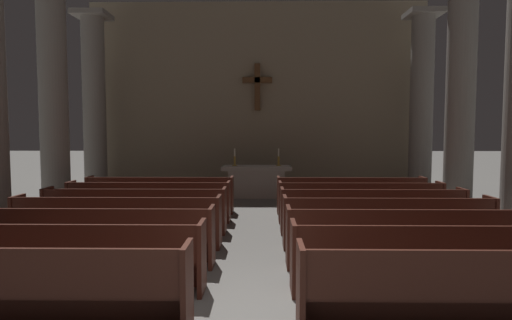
{
  "coord_description": "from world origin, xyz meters",
  "views": [
    {
      "loc": [
        0.2,
        -4.45,
        2.14
      ],
      "look_at": [
        0.0,
        7.99,
        1.28
      ],
      "focal_mm": 30.08,
      "sensor_mm": 36.0,
      "label": 1
    }
  ],
  "objects_px": {
    "pew_right_row_6": "(360,202)",
    "column_right_third": "(460,101)",
    "candlestick_left": "(235,160)",
    "pew_left_row_7": "(160,195)",
    "pew_right_row_1": "(478,290)",
    "pew_left_row_1": "(13,287)",
    "pew_right_row_4": "(387,222)",
    "pew_right_row_2": "(436,258)",
    "pew_right_row_5": "(372,211)",
    "column_left_third": "(54,102)",
    "pew_left_row_6": "(149,202)",
    "column_right_fourth": "(421,107)",
    "pew_left_row_4": "(118,221)",
    "column_left_fourth": "(94,107)",
    "pew_right_row_3": "(408,237)",
    "pew_left_row_3": "(94,236)",
    "pew_right_row_7": "(350,195)",
    "altar": "(257,181)",
    "pew_left_row_5": "(135,210)",
    "pew_left_row_2": "(61,257)",
    "candlestick_right": "(279,161)"
  },
  "relations": [
    {
      "from": "pew_right_row_4",
      "to": "candlestick_left",
      "type": "relative_size",
      "value": 6.81
    },
    {
      "from": "pew_left_row_2",
      "to": "pew_left_row_4",
      "type": "relative_size",
      "value": 1.0
    },
    {
      "from": "column_left_fourth",
      "to": "column_right_fourth",
      "type": "relative_size",
      "value": 1.0
    },
    {
      "from": "column_left_third",
      "to": "column_left_fourth",
      "type": "xyz_separation_m",
      "value": [
        0.0,
        2.76,
        0.0
      ]
    },
    {
      "from": "candlestick_left",
      "to": "candlestick_right",
      "type": "distance_m",
      "value": 1.4
    },
    {
      "from": "pew_left_row_4",
      "to": "pew_left_row_1",
      "type": "bearing_deg",
      "value": -90.0
    },
    {
      "from": "pew_left_row_7",
      "to": "column_right_third",
      "type": "distance_m",
      "value": 8.18
    },
    {
      "from": "pew_left_row_5",
      "to": "pew_right_row_4",
      "type": "xyz_separation_m",
      "value": [
        4.91,
        -1.09,
        0.0
      ]
    },
    {
      "from": "pew_right_row_1",
      "to": "column_right_fourth",
      "type": "xyz_separation_m",
      "value": [
        2.9,
        9.69,
        2.42
      ]
    },
    {
      "from": "pew_left_row_4",
      "to": "pew_right_row_3",
      "type": "distance_m",
      "value": 5.03
    },
    {
      "from": "pew_left_row_7",
      "to": "pew_right_row_5",
      "type": "bearing_deg",
      "value": -24.02
    },
    {
      "from": "pew_left_row_1",
      "to": "column_right_third",
      "type": "height_order",
      "value": "column_right_third"
    },
    {
      "from": "pew_right_row_1",
      "to": "column_left_third",
      "type": "height_order",
      "value": "column_left_third"
    },
    {
      "from": "pew_right_row_4",
      "to": "column_right_third",
      "type": "bearing_deg",
      "value": 51.57
    },
    {
      "from": "pew_right_row_7",
      "to": "column_right_fourth",
      "type": "height_order",
      "value": "column_right_fourth"
    },
    {
      "from": "pew_left_row_4",
      "to": "pew_right_row_7",
      "type": "height_order",
      "value": "same"
    },
    {
      "from": "pew_left_row_4",
      "to": "candlestick_right",
      "type": "bearing_deg",
      "value": 61.95
    },
    {
      "from": "pew_right_row_5",
      "to": "pew_right_row_6",
      "type": "relative_size",
      "value": 1.0
    },
    {
      "from": "pew_left_row_7",
      "to": "pew_right_row_1",
      "type": "height_order",
      "value": "same"
    },
    {
      "from": "pew_left_row_1",
      "to": "candlestick_left",
      "type": "height_order",
      "value": "candlestick_left"
    },
    {
      "from": "pew_right_row_4",
      "to": "pew_right_row_2",
      "type": "bearing_deg",
      "value": -90.0
    },
    {
      "from": "pew_right_row_3",
      "to": "pew_right_row_7",
      "type": "xyz_separation_m",
      "value": [
        0.0,
        4.38,
        0.0
      ]
    },
    {
      "from": "column_right_third",
      "to": "candlestick_left",
      "type": "height_order",
      "value": "column_right_third"
    },
    {
      "from": "pew_right_row_5",
      "to": "column_right_third",
      "type": "xyz_separation_m",
      "value": [
        2.9,
        2.56,
        2.42
      ]
    },
    {
      "from": "pew_left_row_2",
      "to": "pew_left_row_6",
      "type": "xyz_separation_m",
      "value": [
        0.0,
        4.38,
        0.0
      ]
    },
    {
      "from": "pew_left_row_3",
      "to": "pew_right_row_7",
      "type": "height_order",
      "value": "same"
    },
    {
      "from": "pew_right_row_3",
      "to": "pew_left_row_1",
      "type": "bearing_deg",
      "value": -155.98
    },
    {
      "from": "pew_left_row_1",
      "to": "pew_left_row_7",
      "type": "distance_m",
      "value": 6.56
    },
    {
      "from": "pew_left_row_2",
      "to": "pew_left_row_7",
      "type": "bearing_deg",
      "value": 90.0
    },
    {
      "from": "pew_right_row_6",
      "to": "candlestick_right",
      "type": "distance_m",
      "value": 4.18
    },
    {
      "from": "pew_right_row_6",
      "to": "column_right_third",
      "type": "distance_m",
      "value": 4.05
    },
    {
      "from": "pew_right_row_4",
      "to": "column_right_fourth",
      "type": "relative_size",
      "value": 0.63
    },
    {
      "from": "column_left_third",
      "to": "pew_left_row_6",
      "type": "bearing_deg",
      "value": -26.82
    },
    {
      "from": "column_left_third",
      "to": "pew_right_row_1",
      "type": "bearing_deg",
      "value": -41.61
    },
    {
      "from": "pew_left_row_7",
      "to": "column_right_third",
      "type": "bearing_deg",
      "value": 2.72
    },
    {
      "from": "pew_left_row_2",
      "to": "column_right_fourth",
      "type": "xyz_separation_m",
      "value": [
        7.81,
        8.6,
        2.42
      ]
    },
    {
      "from": "pew_left_row_2",
      "to": "column_left_fourth",
      "type": "bearing_deg",
      "value": 108.63
    },
    {
      "from": "candlestick_left",
      "to": "column_right_third",
      "type": "bearing_deg",
      "value": -20.52
    },
    {
      "from": "pew_left_row_5",
      "to": "column_left_fourth",
      "type": "bearing_deg",
      "value": 118.6
    },
    {
      "from": "altar",
      "to": "pew_left_row_1",
      "type": "bearing_deg",
      "value": -104.94
    },
    {
      "from": "pew_right_row_6",
      "to": "column_left_fourth",
      "type": "relative_size",
      "value": 0.63
    },
    {
      "from": "pew_left_row_4",
      "to": "pew_left_row_7",
      "type": "bearing_deg",
      "value": 90.0
    },
    {
      "from": "altar",
      "to": "candlestick_right",
      "type": "distance_m",
      "value": 0.95
    },
    {
      "from": "pew_left_row_5",
      "to": "candlestick_left",
      "type": "distance_m",
      "value": 5.18
    },
    {
      "from": "pew_right_row_5",
      "to": "pew_right_row_3",
      "type": "bearing_deg",
      "value": -90.0
    },
    {
      "from": "pew_left_row_6",
      "to": "column_right_fourth",
      "type": "xyz_separation_m",
      "value": [
        7.81,
        4.22,
        2.42
      ]
    },
    {
      "from": "pew_right_row_5",
      "to": "candlestick_left",
      "type": "bearing_deg",
      "value": 123.17
    },
    {
      "from": "pew_left_row_1",
      "to": "pew_right_row_6",
      "type": "xyz_separation_m",
      "value": [
        4.91,
        5.47,
        0.0
      ]
    },
    {
      "from": "pew_right_row_4",
      "to": "altar",
      "type": "height_order",
      "value": "altar"
    },
    {
      "from": "candlestick_left",
      "to": "pew_right_row_1",
      "type": "bearing_deg",
      "value": -71.08
    }
  ]
}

